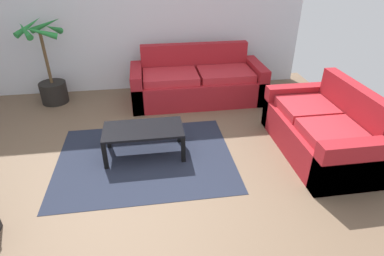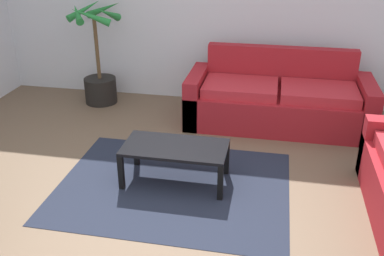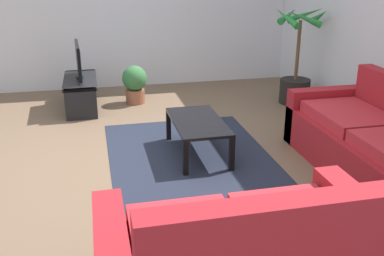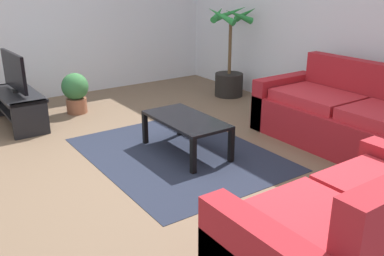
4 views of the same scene
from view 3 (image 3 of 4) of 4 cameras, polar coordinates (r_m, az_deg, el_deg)
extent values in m
plane|color=brown|center=(4.75, -7.88, -3.94)|extent=(6.60, 6.60, 0.00)
cube|color=silver|center=(7.35, -10.73, 15.52)|extent=(0.06, 6.00, 2.70)
cube|color=maroon|center=(4.56, 22.73, -3.60)|extent=(2.22, 0.90, 0.42)
cube|color=maroon|center=(5.33, 16.74, 1.69)|extent=(0.18, 0.90, 0.62)
cube|color=#B8272F|center=(4.80, 19.58, 1.45)|extent=(0.89, 0.66, 0.12)
cube|color=maroon|center=(2.27, 9.96, -14.58)|extent=(0.16, 1.33, 0.48)
cube|color=maroon|center=(3.05, 20.36, -13.51)|extent=(0.90, 0.18, 0.62)
cube|color=#B8272F|center=(2.62, -0.83, -13.75)|extent=(0.66, 0.62, 0.12)
cube|color=#B8272F|center=(2.81, 12.82, -11.71)|extent=(0.66, 0.62, 0.12)
cube|color=black|center=(6.42, -14.21, 5.99)|extent=(1.10, 0.45, 0.04)
cube|color=black|center=(6.48, -14.05, 4.16)|extent=(1.02, 0.39, 0.03)
cube|color=black|center=(6.97, -14.04, 5.50)|extent=(0.06, 0.41, 0.43)
cube|color=black|center=(5.97, -14.09, 2.99)|extent=(0.06, 0.41, 0.43)
cube|color=black|center=(6.36, -14.44, 8.50)|extent=(0.81, 0.08, 0.45)
cube|color=teal|center=(6.36, -14.24, 8.51)|extent=(0.76, 0.05, 0.40)
cylinder|color=black|center=(6.41, -14.24, 6.34)|extent=(0.10, 0.10, 0.04)
cube|color=black|center=(4.69, 0.74, 0.82)|extent=(0.99, 0.52, 0.03)
cube|color=black|center=(5.14, -3.04, 0.33)|extent=(0.05, 0.05, 0.36)
cube|color=black|center=(4.29, -0.83, -3.92)|extent=(0.05, 0.05, 0.36)
cube|color=black|center=(5.24, 2.01, 0.73)|extent=(0.05, 0.05, 0.36)
cube|color=black|center=(4.40, 5.14, -3.34)|extent=(0.05, 0.05, 0.36)
cube|color=#1E2333|center=(4.80, -0.44, -3.39)|extent=(2.20, 1.70, 0.01)
cylinder|color=black|center=(6.70, 13.06, 4.65)|extent=(0.44, 0.44, 0.35)
cylinder|color=brown|center=(6.56, 13.48, 9.69)|extent=(0.05, 0.05, 0.84)
cone|color=#247F36|center=(6.28, 14.38, 13.50)|extent=(0.19, 0.48, 0.26)
cone|color=#247F36|center=(6.58, 16.06, 13.66)|extent=(0.53, 0.17, 0.28)
cone|color=#247F36|center=(6.75, 14.31, 13.96)|extent=(0.40, 0.47, 0.28)
cone|color=#247F36|center=(6.60, 12.27, 14.00)|extent=(0.31, 0.41, 0.24)
cone|color=#247F36|center=(6.34, 12.10, 13.74)|extent=(0.51, 0.23, 0.27)
cylinder|color=brown|center=(6.59, -7.31, 4.09)|extent=(0.28, 0.28, 0.20)
ellipsoid|color=#336C38|center=(6.52, -7.42, 6.36)|extent=(0.36, 0.36, 0.37)
camera|label=1|loc=(4.85, -45.92, 19.57)|focal=29.61mm
camera|label=2|loc=(4.28, -52.78, 17.81)|focal=40.99mm
camera|label=4|loc=(1.54, -70.15, 0.89)|focal=39.49mm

